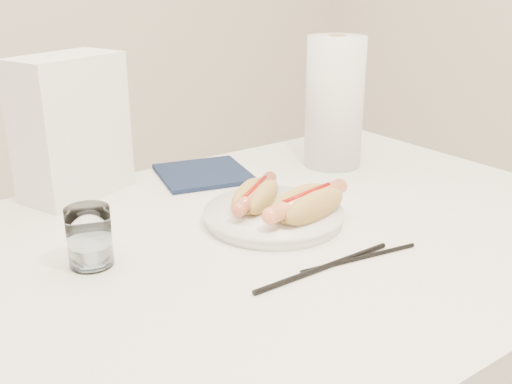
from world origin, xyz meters
TOP-DOWN VIEW (x-y plane):
  - table at (0.00, 0.00)m, footprint 1.20×0.80m
  - plate at (0.05, 0.03)m, footprint 0.22×0.22m
  - hotdog_left at (0.04, 0.06)m, footprint 0.14×0.12m
  - hotdog_right at (0.08, -0.02)m, footprint 0.18×0.09m
  - water_glass at (-0.24, 0.06)m, footprint 0.06×0.06m
  - chopstick_near at (0.01, -0.14)m, footprint 0.24×0.01m
  - chopstick_far at (0.07, -0.15)m, footprint 0.19×0.04m
  - napkin_box at (-0.15, 0.35)m, footprint 0.21×0.16m
  - navy_napkin at (0.08, 0.30)m, footprint 0.21×0.21m
  - paper_towel_roll at (0.34, 0.20)m, footprint 0.14×0.14m

SIDE VIEW (x-z plane):
  - table at x=0.00m, z-range 0.32..1.07m
  - chopstick_far at x=0.07m, z-range 0.75..0.76m
  - chopstick_near at x=0.01m, z-range 0.75..0.76m
  - navy_napkin at x=0.08m, z-range 0.75..0.76m
  - plate at x=0.05m, z-range 0.75..0.77m
  - hotdog_left at x=0.04m, z-range 0.77..0.81m
  - hotdog_right at x=0.08m, z-range 0.77..0.81m
  - water_glass at x=-0.24m, z-range 0.75..0.84m
  - napkin_box at x=-0.15m, z-range 0.75..1.00m
  - paper_towel_roll at x=0.34m, z-range 0.75..1.02m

